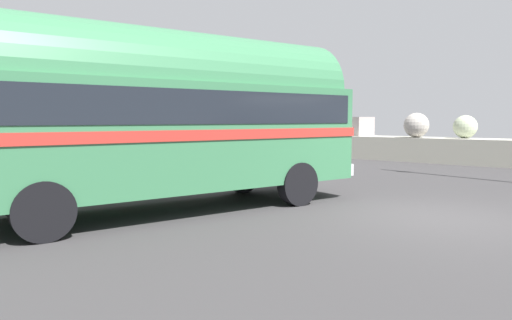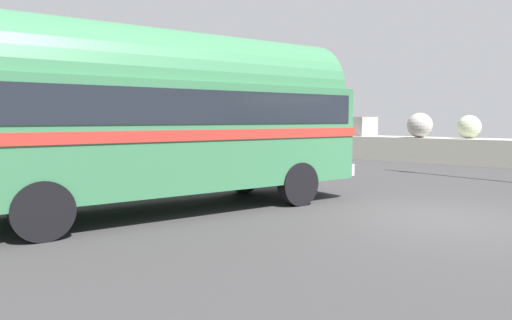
% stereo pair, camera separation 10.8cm
% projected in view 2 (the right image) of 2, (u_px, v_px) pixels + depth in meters
% --- Properties ---
extents(ground, '(32.00, 26.00, 0.02)m').
position_uv_depth(ground, '(441.00, 219.00, 8.88)').
color(ground, '#363536').
extents(vintage_coach, '(4.49, 8.91, 3.70)m').
position_uv_depth(vintage_coach, '(167.00, 113.00, 9.44)').
color(vintage_coach, black).
rests_on(vintage_coach, ground).
extents(second_coach, '(3.56, 8.83, 3.70)m').
position_uv_depth(second_coach, '(30.00, 114.00, 11.86)').
color(second_coach, black).
rests_on(second_coach, ground).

